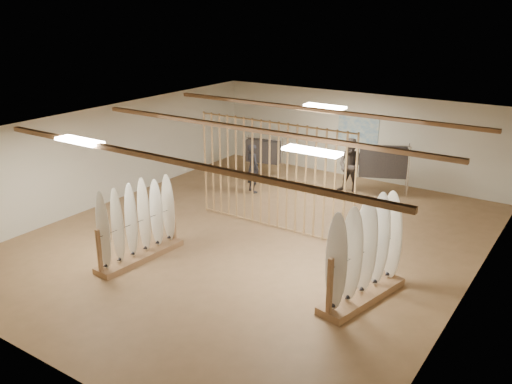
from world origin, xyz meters
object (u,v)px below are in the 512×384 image
Objects in this scene: rack_left at (139,234)px; shopper_a at (253,165)px; clothing_rack_a at (263,151)px; clothing_rack_b at (383,162)px; shopper_b at (351,163)px; rack_right at (364,267)px.

rack_left is 5.28m from shopper_a.
clothing_rack_a is 0.77× the size of shopper_a.
clothing_rack_b is at bearing -122.84° from shopper_a.
clothing_rack_b is at bearing -4.73° from clothing_rack_a.
shopper_b is at bearing 176.85° from clothing_rack_b.
rack_left is at bearing -154.43° from rack_right.
clothing_rack_a is at bearing 102.77° from rack_left.
clothing_rack_a is 0.69× the size of shopper_b.
shopper_a is at bearing -78.75° from clothing_rack_a.
rack_left is 1.43× the size of clothing_rack_b.
clothing_rack_a is at bearing -179.98° from shopper_b.
rack_left reaches higher than clothing_rack_b.
shopper_a is at bearing -174.98° from clothing_rack_b.
rack_right is at bearing -96.18° from clothing_rack_b.
shopper_a is (0.60, -1.51, -0.00)m from clothing_rack_a.
rack_right is 6.76m from shopper_a.
rack_left is 1.19× the size of shopper_b.
clothing_rack_b is (3.98, 0.40, 0.18)m from clothing_rack_a.
clothing_rack_b is 0.93m from shopper_b.
clothing_rack_b is 0.83× the size of shopper_b.
rack_left reaches higher than shopper_a.
shopper_b reaches higher than clothing_rack_b.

